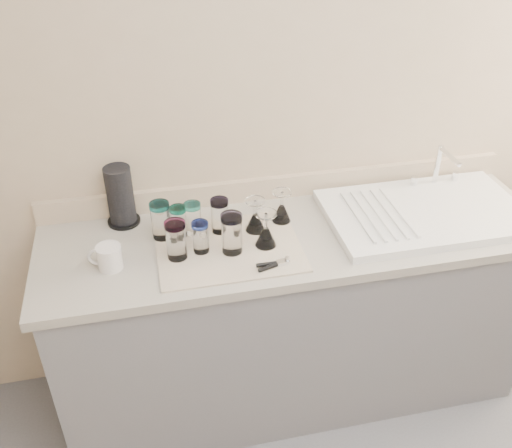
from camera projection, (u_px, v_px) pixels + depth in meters
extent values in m
cube|color=tan|center=(281.00, 122.00, 2.33)|extent=(3.50, 0.04, 2.50)
cube|color=slate|center=(293.00, 319.00, 2.55)|extent=(2.00, 0.60, 0.86)
cube|color=gray|center=(298.00, 236.00, 2.30)|extent=(2.06, 0.62, 0.04)
cube|color=white|center=(425.00, 213.00, 2.38)|extent=(0.82, 0.50, 0.03)
cylinder|color=silver|center=(438.00, 164.00, 2.50)|extent=(0.02, 0.02, 0.18)
cylinder|color=silver|center=(450.00, 156.00, 2.39)|extent=(0.02, 0.16, 0.02)
cylinder|color=silver|center=(414.00, 181.00, 2.52)|extent=(0.03, 0.03, 0.04)
cylinder|color=silver|center=(455.00, 176.00, 2.56)|extent=(0.03, 0.03, 0.04)
cube|color=beige|center=(229.00, 248.00, 2.19)|extent=(0.55, 0.42, 0.01)
cylinder|color=white|center=(161.00, 222.00, 2.21)|extent=(0.07, 0.07, 0.13)
cylinder|color=#14777F|center=(159.00, 206.00, 2.17)|extent=(0.08, 0.08, 0.02)
cylinder|color=white|center=(193.00, 220.00, 2.24)|extent=(0.06, 0.06, 0.12)
cylinder|color=#3AC3BC|center=(192.00, 206.00, 2.20)|extent=(0.07, 0.07, 0.02)
cylinder|color=white|center=(220.00, 217.00, 2.25)|extent=(0.07, 0.07, 0.13)
cylinder|color=#5B429C|center=(219.00, 202.00, 2.21)|extent=(0.07, 0.07, 0.02)
cylinder|color=white|center=(176.00, 242.00, 2.10)|extent=(0.07, 0.07, 0.14)
cylinder|color=#E53394|center=(175.00, 225.00, 2.06)|extent=(0.08, 0.08, 0.02)
cylinder|color=white|center=(201.00, 239.00, 2.14)|extent=(0.06, 0.06, 0.11)
cylinder|color=blue|center=(200.00, 225.00, 2.11)|extent=(0.06, 0.06, 0.02)
cylinder|color=white|center=(232.00, 236.00, 2.13)|extent=(0.08, 0.08, 0.14)
cylinder|color=#9283C6|center=(231.00, 218.00, 2.09)|extent=(0.08, 0.08, 0.02)
cylinder|color=white|center=(179.00, 223.00, 2.23)|extent=(0.06, 0.06, 0.11)
cylinder|color=#11937E|center=(178.00, 209.00, 2.19)|extent=(0.06, 0.06, 0.02)
cone|color=white|center=(255.00, 222.00, 2.27)|extent=(0.08, 0.08, 0.07)
cylinder|color=white|center=(255.00, 208.00, 2.23)|extent=(0.01, 0.01, 0.06)
cylinder|color=white|center=(255.00, 201.00, 2.21)|extent=(0.08, 0.08, 0.01)
cone|color=white|center=(281.00, 213.00, 2.33)|extent=(0.08, 0.08, 0.07)
cylinder|color=white|center=(282.00, 199.00, 2.29)|extent=(0.01, 0.01, 0.06)
cylinder|color=white|center=(282.00, 192.00, 2.27)|extent=(0.08, 0.08, 0.01)
cone|color=white|center=(266.00, 237.00, 2.18)|extent=(0.08, 0.08, 0.08)
cylinder|color=white|center=(266.00, 221.00, 2.14)|extent=(0.01, 0.01, 0.06)
cylinder|color=white|center=(266.00, 214.00, 2.12)|extent=(0.08, 0.08, 0.01)
cube|color=silver|center=(283.00, 262.00, 2.10)|extent=(0.05, 0.03, 0.02)
cylinder|color=black|center=(270.00, 267.00, 2.08)|extent=(0.10, 0.04, 0.02)
cylinder|color=black|center=(269.00, 264.00, 2.09)|extent=(0.10, 0.02, 0.02)
cylinder|color=silver|center=(110.00, 257.00, 2.07)|extent=(0.11, 0.11, 0.09)
torus|color=silver|center=(97.00, 257.00, 2.07)|extent=(0.07, 0.03, 0.07)
cylinder|color=black|center=(124.00, 221.00, 2.35)|extent=(0.13, 0.13, 0.01)
cylinder|color=black|center=(120.00, 195.00, 2.28)|extent=(0.11, 0.11, 0.24)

